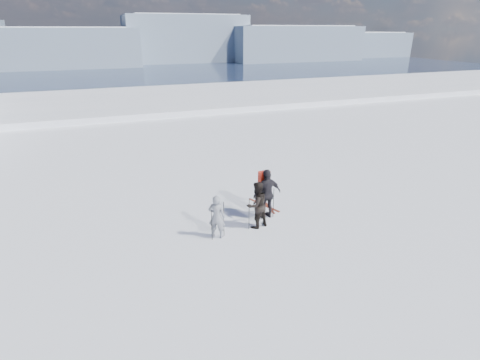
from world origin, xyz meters
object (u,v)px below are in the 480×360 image
object	(u,v)px
skier_dark	(257,205)
skis_loose	(266,205)
skier_grey	(217,217)
skier_pack	(267,194)

from	to	relation	value
skier_dark	skis_loose	bearing A→B (deg)	-139.62
skier_grey	skier_pack	bearing A→B (deg)	-130.51
skier_dark	skis_loose	xyz separation A→B (m)	(1.06, 1.54, -0.87)
skier_pack	skis_loose	xyz separation A→B (m)	(0.40, 0.98, -0.97)
skier_grey	skier_pack	size ratio (longest dim) A/B	0.81
skier_grey	skier_dark	distance (m)	1.60
skier_pack	skier_grey	bearing A→B (deg)	13.02
skier_dark	skier_grey	bearing A→B (deg)	-7.65
skier_pack	skier_dark	bearing A→B (deg)	34.45
skier_grey	skis_loose	world-z (taller)	skier_grey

